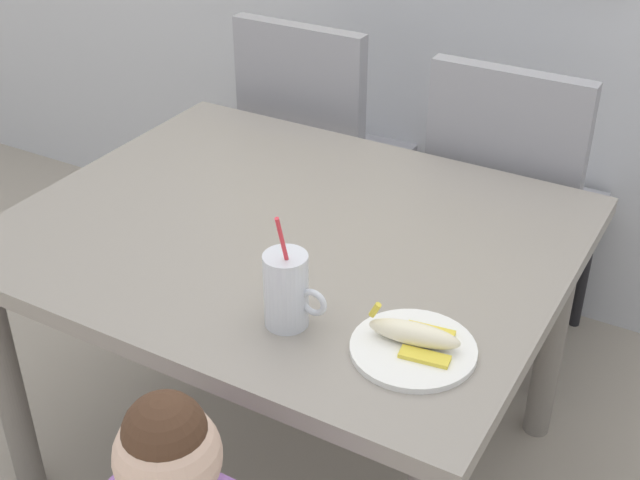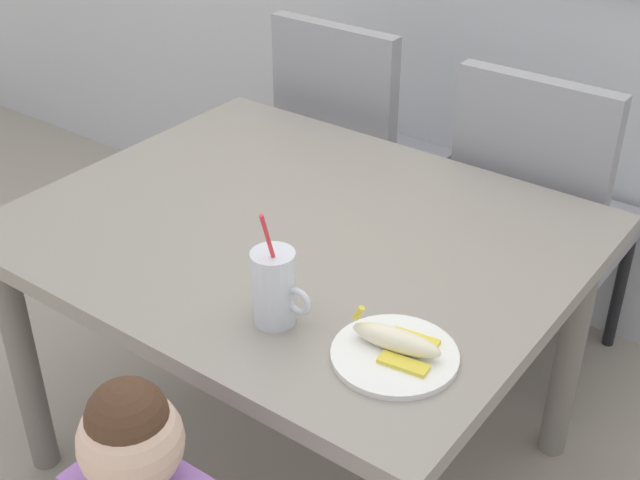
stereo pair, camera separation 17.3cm
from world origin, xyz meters
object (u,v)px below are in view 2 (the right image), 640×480
Objects in this scene: dining_table at (298,261)px; dining_chair_left at (354,146)px; milk_cup at (274,291)px; dining_chair_right at (539,212)px; snack_plate at (395,355)px; peeled_banana at (397,341)px.

dining_chair_left is (-0.34, 0.73, -0.08)m from dining_table.
milk_cup is at bearing 116.87° from dining_chair_left.
dining_chair_right reaches higher than snack_plate.
dining_chair_right is (0.65, -0.05, 0.00)m from dining_chair_left.
snack_plate is (0.77, -1.00, 0.18)m from dining_chair_left.
snack_plate is at bearing -81.20° from peeled_banana.
peeled_banana is (0.77, -0.99, 0.21)m from dining_chair_left.
snack_plate is at bearing -32.10° from dining_table.
dining_chair_left is 3.85× the size of milk_cup.
dining_chair_left is at bearing 127.52° from snack_plate.
snack_plate is (0.24, 0.04, -0.06)m from milk_cup.
dining_table is 0.51m from peeled_banana.
dining_chair_left reaches higher than peeled_banana.
dining_chair_left reaches higher than dining_table.
snack_plate is 1.32× the size of peeled_banana.
milk_cup reaches higher than dining_table.
dining_table is 0.81m from dining_chair_left.
peeled_banana is at bearing 98.80° from snack_plate.
milk_cup is (-0.12, -0.99, 0.24)m from dining_chair_right.
milk_cup is 1.43× the size of peeled_banana.
dining_chair_right is 0.98m from snack_plate.
dining_chair_right is 1.03m from milk_cup.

